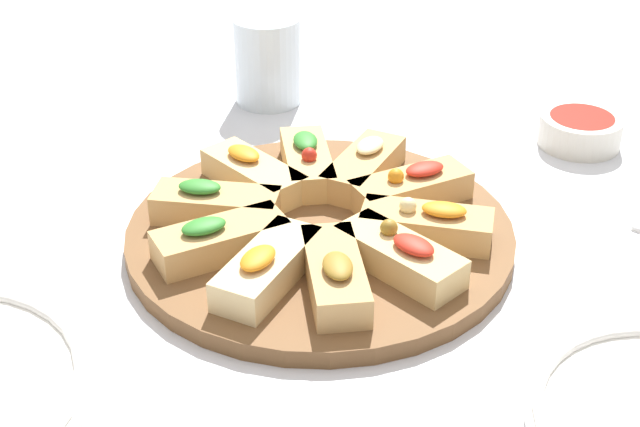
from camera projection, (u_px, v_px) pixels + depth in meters
The scene contains 14 objects.
ground_plane at pixel (320, 242), 0.79m from camera, with size 3.00×3.00×0.00m, color silver.
serving_board at pixel (320, 234), 0.79m from camera, with size 0.34×0.34×0.02m, color brown.
focaccia_slice_0 at pixel (364, 167), 0.85m from camera, with size 0.07×0.12×0.04m.
focaccia_slice_1 at pixel (307, 162), 0.86m from camera, with size 0.11×0.10×0.04m.
focaccia_slice_2 at pixel (253, 174), 0.84m from camera, with size 0.11×0.05×0.04m.
focaccia_slice_3 at pixel (215, 204), 0.79m from camera, with size 0.12×0.10×0.04m.
focaccia_slice_4 at pixel (220, 239), 0.74m from camera, with size 0.08×0.12×0.04m.
focaccia_slice_5 at pixel (267, 267), 0.71m from camera, with size 0.07×0.12×0.04m.
focaccia_slice_6 at pixel (335, 274), 0.70m from camera, with size 0.11×0.10×0.04m.
focaccia_slice_7 at pixel (400, 255), 0.72m from camera, with size 0.11×0.05×0.04m.
focaccia_slice_8 at pixel (427, 224), 0.76m from camera, with size 0.12×0.09×0.04m.
focaccia_slice_9 at pixel (411, 188), 0.81m from camera, with size 0.08×0.12×0.04m.
water_glass at pixel (268, 60), 1.03m from camera, with size 0.08×0.08×0.10m, color silver.
dipping_bowl at pixel (580, 130), 0.95m from camera, with size 0.09×0.09×0.03m.
Camera 1 is at (-0.45, 0.49, 0.43)m, focal length 50.00 mm.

